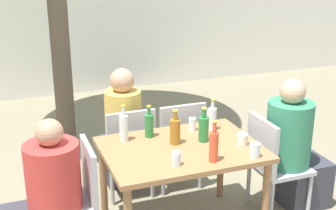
% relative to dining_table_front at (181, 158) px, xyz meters
% --- Properties ---
extents(cafe_building_wall, '(10.00, 0.08, 2.80)m').
position_rel_dining_table_front_xyz_m(cafe_building_wall, '(0.00, 4.06, 0.74)').
color(cafe_building_wall, white).
rests_on(cafe_building_wall, ground_plane).
extents(dining_table_front, '(1.22, 0.88, 0.75)m').
position_rel_dining_table_front_xyz_m(dining_table_front, '(0.00, 0.00, 0.00)').
color(dining_table_front, '#996B42').
rests_on(dining_table_front, ground_plane).
extents(patio_chair_0, '(0.44, 0.44, 0.88)m').
position_rel_dining_table_front_xyz_m(patio_chair_0, '(-0.84, 0.00, -0.16)').
color(patio_chair_0, '#B2B2B7').
rests_on(patio_chair_0, ground_plane).
extents(patio_chair_1, '(0.44, 0.44, 0.88)m').
position_rel_dining_table_front_xyz_m(patio_chair_1, '(0.84, 0.00, -0.16)').
color(patio_chair_1, '#B2B2B7').
rests_on(patio_chair_1, ground_plane).
extents(patio_chair_2, '(0.44, 0.44, 0.88)m').
position_rel_dining_table_front_xyz_m(patio_chair_2, '(-0.24, 0.67, -0.16)').
color(patio_chair_2, '#B2B2B7').
rests_on(patio_chair_2, ground_plane).
extents(patio_chair_3, '(0.44, 0.44, 0.88)m').
position_rel_dining_table_front_xyz_m(patio_chair_3, '(0.24, 0.67, -0.16)').
color(patio_chair_3, '#B2B2B7').
rests_on(patio_chair_3, ground_plane).
extents(person_seated_0, '(0.60, 0.39, 1.12)m').
position_rel_dining_table_front_xyz_m(person_seated_0, '(-1.07, -0.00, -0.15)').
color(person_seated_0, '#383842').
rests_on(person_seated_0, ground_plane).
extents(person_seated_1, '(0.59, 0.39, 1.20)m').
position_rel_dining_table_front_xyz_m(person_seated_1, '(1.07, -0.00, -0.11)').
color(person_seated_1, '#383842').
rests_on(person_seated_1, ground_plane).
extents(person_seated_2, '(0.34, 0.57, 1.20)m').
position_rel_dining_table_front_xyz_m(person_seated_2, '(-0.24, 0.90, -0.12)').
color(person_seated_2, '#383842').
rests_on(person_seated_2, ground_plane).
extents(water_bottle_0, '(0.07, 0.07, 0.30)m').
position_rel_dining_table_front_xyz_m(water_bottle_0, '(-0.39, 0.28, 0.21)').
color(water_bottle_0, silver).
rests_on(water_bottle_0, dining_table_front).
extents(green_bottle_1, '(0.07, 0.07, 0.27)m').
position_rel_dining_table_front_xyz_m(green_bottle_1, '(-0.17, 0.28, 0.20)').
color(green_bottle_1, '#287A38').
rests_on(green_bottle_1, dining_table_front).
extents(soda_bottle_2, '(0.07, 0.07, 0.31)m').
position_rel_dining_table_front_xyz_m(soda_bottle_2, '(0.13, -0.31, 0.21)').
color(soda_bottle_2, '#DB4C2D').
rests_on(soda_bottle_2, dining_table_front).
extents(water_bottle_3, '(0.07, 0.07, 0.28)m').
position_rel_dining_table_front_xyz_m(water_bottle_3, '(0.38, 0.24, 0.20)').
color(water_bottle_3, silver).
rests_on(water_bottle_3, dining_table_front).
extents(amber_bottle_4, '(0.08, 0.08, 0.28)m').
position_rel_dining_table_front_xyz_m(amber_bottle_4, '(-0.02, 0.08, 0.20)').
color(amber_bottle_4, '#9E661E').
rests_on(amber_bottle_4, dining_table_front).
extents(green_bottle_5, '(0.08, 0.08, 0.28)m').
position_rel_dining_table_front_xyz_m(green_bottle_5, '(0.21, 0.05, 0.20)').
color(green_bottle_5, '#287A38').
rests_on(green_bottle_5, dining_table_front).
extents(drinking_glass_0, '(0.08, 0.08, 0.09)m').
position_rel_dining_table_front_xyz_m(drinking_glass_0, '(0.47, -0.12, 0.14)').
color(drinking_glass_0, silver).
rests_on(drinking_glass_0, dining_table_front).
extents(drinking_glass_1, '(0.07, 0.07, 0.13)m').
position_rel_dining_table_front_xyz_m(drinking_glass_1, '(0.43, 0.38, 0.16)').
color(drinking_glass_1, silver).
rests_on(drinking_glass_1, dining_table_front).
extents(drinking_glass_2, '(0.07, 0.07, 0.10)m').
position_rel_dining_table_front_xyz_m(drinking_glass_2, '(-0.15, -0.28, 0.14)').
color(drinking_glass_2, silver).
rests_on(drinking_glass_2, dining_table_front).
extents(drinking_glass_3, '(0.08, 0.08, 0.11)m').
position_rel_dining_table_front_xyz_m(drinking_glass_3, '(0.45, -0.35, 0.15)').
color(drinking_glass_3, silver).
rests_on(drinking_glass_3, dining_table_front).
extents(drinking_glass_4, '(0.06, 0.06, 0.11)m').
position_rel_dining_table_front_xyz_m(drinking_glass_4, '(0.21, 0.29, 0.15)').
color(drinking_glass_4, white).
rests_on(drinking_glass_4, dining_table_front).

